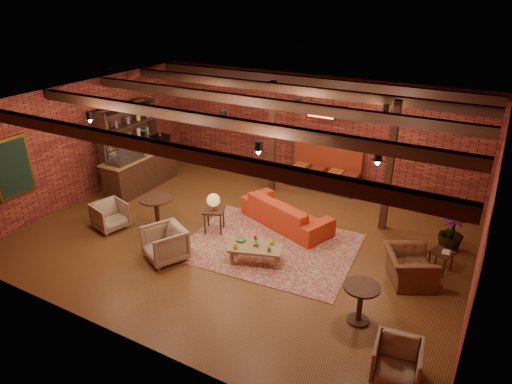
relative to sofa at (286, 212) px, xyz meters
The scene contains 29 objects.
floor 1.22m from the sofa, 123.49° to the right, with size 10.00×10.00×0.00m, color #422010.
ceiling 3.07m from the sofa, 123.49° to the right, with size 10.00×8.00×0.02m, color black.
wall_back 3.34m from the sofa, 101.99° to the left, with size 10.00×0.02×3.20m, color maroon.
wall_front 5.17m from the sofa, 97.37° to the right, with size 10.00×0.02×3.20m, color maroon.
wall_left 5.86m from the sofa, behind, with size 0.02×8.00×3.20m, color maroon.
wall_right 4.63m from the sofa, 12.57° to the right, with size 0.02×8.00×3.20m, color maroon.
ceiling_beams 2.96m from the sofa, 123.49° to the right, with size 9.80×6.40×0.22m, color black, non-canonical shape.
ceiling_pipe 2.65m from the sofa, 135.65° to the left, with size 0.12×0.12×9.60m, color black.
post_left 2.40m from the sofa, 127.35° to the left, with size 0.16×0.16×3.20m, color black.
post_right 2.69m from the sofa, 25.49° to the left, with size 0.16×0.16×3.20m, color black.
service_counter 4.76m from the sofa, behind, with size 0.80×2.50×1.60m, color black, non-canonical shape.
plant_counter 4.73m from the sofa, behind, with size 0.35×0.39×0.30m, color #337F33.
shelving_hutch 5.21m from the sofa, behind, with size 0.52×2.00×2.40m, color black, non-canonical shape.
chalkboard_menu 6.58m from the sofa, 149.58° to the right, with size 0.08×0.96×1.46m, color black.
banquette 2.58m from the sofa, 90.95° to the left, with size 2.10×0.70×1.00m, color maroon, non-canonical shape.
service_sign 2.92m from the sofa, 91.15° to the left, with size 0.86×0.06×0.30m, color #FF3D19.
ceiling_spotlights 2.76m from the sofa, 123.49° to the right, with size 6.40×4.40×0.28m, color black, non-canonical shape.
rug 1.18m from the sofa, 82.84° to the right, with size 3.80×2.91×0.01m, color maroon.
sofa is the anchor object (origin of this frame).
coffee_table 1.86m from the sofa, 85.55° to the right, with size 1.26×0.89×0.64m.
side_table_lamp 1.84m from the sofa, 140.74° to the right, with size 0.63×0.63×1.00m.
round_table_left 3.19m from the sofa, 147.63° to the right, with size 0.80×0.80×0.84m.
armchair_a 4.35m from the sofa, 148.89° to the right, with size 0.73×0.68×0.75m, color #B8A98F.
armchair_b 3.15m from the sofa, 121.26° to the right, with size 0.82×0.76×0.84m, color #B8A98F.
armchair_right 3.34m from the sofa, 16.58° to the right, with size 1.02×0.66×0.89m, color brown.
side_table_book 3.71m from the sofa, ahead, with size 0.53×0.53×0.49m.
round_table_right 3.77m from the sofa, 44.24° to the right, with size 0.65×0.65×0.76m.
armchair_far 5.09m from the sofa, 45.24° to the right, with size 0.70×0.65×0.72m, color #B8A98F.
plant_tall 3.98m from the sofa, 10.52° to the left, with size 1.65×1.65×2.94m, color #4C7F4C.
Camera 1 is at (4.89, -8.23, 5.54)m, focal length 32.00 mm.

